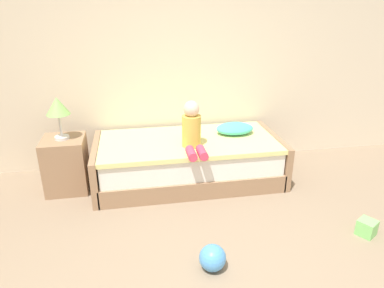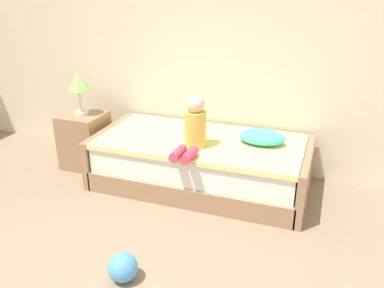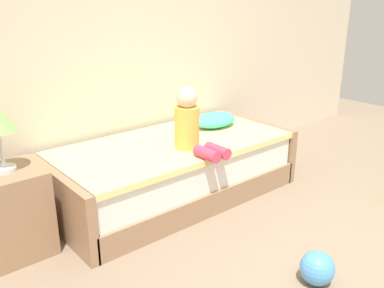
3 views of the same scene
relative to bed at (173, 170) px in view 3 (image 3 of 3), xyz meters
name	(u,v)px [view 3 (image 3 of 3)]	position (x,y,z in m)	size (l,w,h in m)	color
wall_rear	(119,22)	(-0.10, 0.60, 1.20)	(7.20, 0.10, 2.90)	beige
bed	(173,170)	(0.00, 0.00, 0.00)	(2.11, 1.00, 0.50)	#997556
nightstand	(11,213)	(-1.35, 0.02, 0.05)	(0.44, 0.44, 0.60)	#997556
child_figure	(191,125)	(0.01, -0.23, 0.46)	(0.20, 0.51, 0.50)	gold
pillow	(215,120)	(0.57, 0.10, 0.32)	(0.44, 0.30, 0.13)	#4CCCBC
toy_ball	(317,268)	(-0.06, -1.50, -0.14)	(0.21, 0.21, 0.21)	#4C99E5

